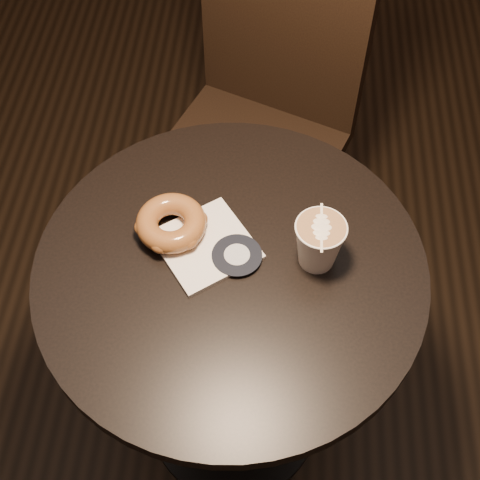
# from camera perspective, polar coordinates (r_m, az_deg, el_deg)

# --- Properties ---
(cafe_table) EXTENTS (0.70, 0.70, 0.75)m
(cafe_table) POSITION_cam_1_polar(r_m,az_deg,el_deg) (1.35, -0.73, -6.72)
(cafe_table) COLOR black
(cafe_table) RESTS_ON ground
(chair) EXTENTS (0.55, 0.55, 1.06)m
(chair) POSITION_cam_1_polar(r_m,az_deg,el_deg) (1.68, 2.16, 11.98)
(chair) COLOR black
(chair) RESTS_ON ground
(pastry_bag) EXTENTS (0.22, 0.22, 0.01)m
(pastry_bag) POSITION_cam_1_polar(r_m,az_deg,el_deg) (1.20, -2.93, -0.44)
(pastry_bag) COLOR white
(pastry_bag) RESTS_ON cafe_table
(doughnut) EXTENTS (0.13, 0.13, 0.04)m
(doughnut) POSITION_cam_1_polar(r_m,az_deg,el_deg) (1.20, -5.89, 1.46)
(doughnut) COLOR brown
(doughnut) RESTS_ON pastry_bag
(latte_cup) EXTENTS (0.09, 0.09, 0.10)m
(latte_cup) POSITION_cam_1_polar(r_m,az_deg,el_deg) (1.15, 6.73, -0.32)
(latte_cup) COLOR white
(latte_cup) RESTS_ON cafe_table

